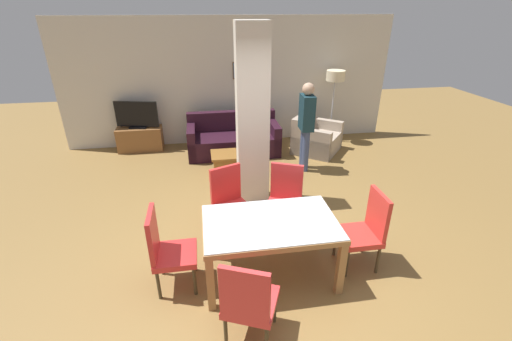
# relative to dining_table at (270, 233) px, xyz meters

# --- Properties ---
(ground_plane) EXTENTS (18.00, 18.00, 0.00)m
(ground_plane) POSITION_rel_dining_table_xyz_m (0.00, 0.00, -0.58)
(ground_plane) COLOR olive
(back_wall) EXTENTS (7.20, 0.09, 2.70)m
(back_wall) POSITION_rel_dining_table_xyz_m (0.00, 4.52, 0.77)
(back_wall) COLOR beige
(back_wall) RESTS_ON ground_plane
(divider_pillar) EXTENTS (0.47, 0.31, 2.70)m
(divider_pillar) POSITION_rel_dining_table_xyz_m (0.08, 1.79, 0.77)
(divider_pillar) COLOR beige
(divider_pillar) RESTS_ON ground_plane
(dining_table) EXTENTS (1.48, 0.93, 0.74)m
(dining_table) POSITION_rel_dining_table_xyz_m (0.00, 0.00, 0.00)
(dining_table) COLOR #A27243
(dining_table) RESTS_ON ground_plane
(dining_chair_far_left) EXTENTS (0.60, 0.60, 0.97)m
(dining_chair_far_left) POSITION_rel_dining_table_xyz_m (-0.37, 0.88, -0.07)
(dining_chair_far_left) COLOR red
(dining_chair_far_left) RESTS_ON ground_plane
(dining_chair_head_left) EXTENTS (0.46, 0.46, 0.97)m
(dining_chair_head_left) POSITION_rel_dining_table_xyz_m (-1.13, 0.00, -0.07)
(dining_chair_head_left) COLOR red
(dining_chair_head_left) RESTS_ON ground_plane
(dining_chair_near_left) EXTENTS (0.60, 0.60, 0.97)m
(dining_chair_near_left) POSITION_rel_dining_table_xyz_m (-0.37, -0.86, -0.07)
(dining_chair_near_left) COLOR red
(dining_chair_near_left) RESTS_ON ground_plane
(dining_chair_far_right) EXTENTS (0.61, 0.61, 0.97)m
(dining_chair_far_right) POSITION_rel_dining_table_xyz_m (0.37, 0.83, -0.07)
(dining_chair_far_right) COLOR red
(dining_chair_far_right) RESTS_ON ground_plane
(dining_chair_head_right) EXTENTS (0.46, 0.46, 0.97)m
(dining_chair_head_right) POSITION_rel_dining_table_xyz_m (1.15, 0.00, -0.07)
(dining_chair_head_right) COLOR red
(dining_chair_head_right) RESTS_ON ground_plane
(sofa) EXTENTS (1.89, 0.90, 0.82)m
(sofa) POSITION_rel_dining_table_xyz_m (-0.04, 3.77, -0.30)
(sofa) COLOR black
(sofa) RESTS_ON ground_plane
(armchair) EXTENTS (1.25, 1.26, 0.78)m
(armchair) POSITION_rel_dining_table_xyz_m (1.72, 3.57, -0.31)
(armchair) COLOR #B2A08C
(armchair) RESTS_ON ground_plane
(coffee_table) EXTENTS (0.72, 0.53, 0.39)m
(coffee_table) POSITION_rel_dining_table_xyz_m (-0.19, 2.80, -0.38)
(coffee_table) COLOR brown
(coffee_table) RESTS_ON ground_plane
(bottle) EXTENTS (0.08, 0.08, 0.26)m
(bottle) POSITION_rel_dining_table_xyz_m (-0.01, 2.86, -0.09)
(bottle) COLOR #4C2D14
(bottle) RESTS_ON coffee_table
(tv_stand) EXTENTS (0.94, 0.40, 0.51)m
(tv_stand) POSITION_rel_dining_table_xyz_m (-2.02, 4.24, -0.33)
(tv_stand) COLOR brown
(tv_stand) RESTS_ON ground_plane
(tv_screen) EXTENTS (0.89, 0.27, 0.57)m
(tv_screen) POSITION_rel_dining_table_xyz_m (-2.02, 4.24, 0.20)
(tv_screen) COLOR black
(tv_screen) RESTS_ON tv_stand
(floor_lamp) EXTENTS (0.40, 0.40, 1.61)m
(floor_lamp) POSITION_rel_dining_table_xyz_m (2.25, 4.11, 0.79)
(floor_lamp) COLOR #B7B7BC
(floor_lamp) RESTS_ON ground_plane
(standing_person) EXTENTS (0.24, 0.39, 1.66)m
(standing_person) POSITION_rel_dining_table_xyz_m (1.22, 2.73, 0.37)
(standing_person) COLOR #3D4C73
(standing_person) RESTS_ON ground_plane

